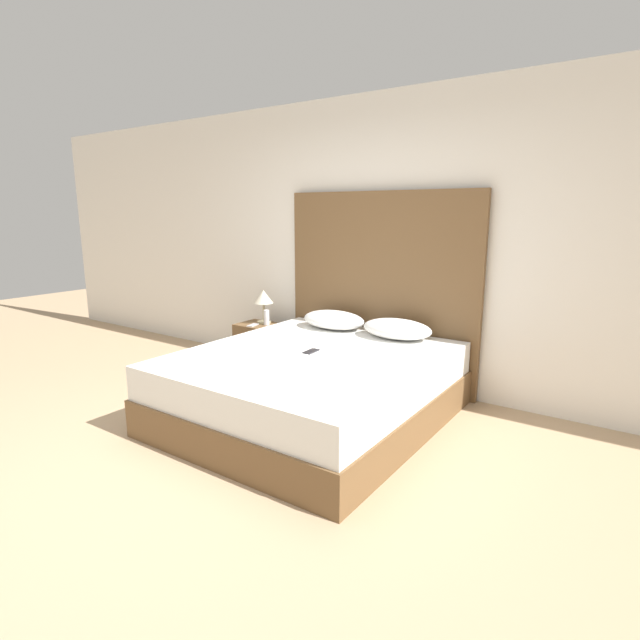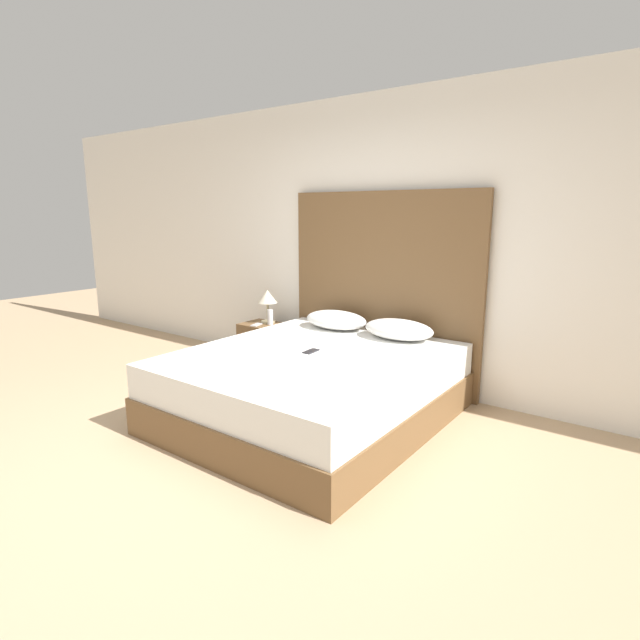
% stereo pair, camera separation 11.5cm
% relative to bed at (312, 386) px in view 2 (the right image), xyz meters
% --- Properties ---
extents(ground_plane, '(16.00, 16.00, 0.00)m').
position_rel_bed_xyz_m(ground_plane, '(-0.12, -1.13, -0.27)').
color(ground_plane, tan).
extents(wall_back, '(10.00, 0.06, 2.70)m').
position_rel_bed_xyz_m(wall_back, '(-0.12, 1.16, 1.08)').
color(wall_back, white).
rests_on(wall_back, ground_plane).
extents(bed, '(1.87, 2.13, 0.55)m').
position_rel_bed_xyz_m(bed, '(0.00, 0.00, 0.00)').
color(bed, brown).
rests_on(bed, ground_plane).
extents(headboard, '(1.97, 0.05, 1.83)m').
position_rel_bed_xyz_m(headboard, '(0.00, 1.09, 0.64)').
color(headboard, brown).
rests_on(headboard, ground_plane).
extents(pillow_left, '(0.63, 0.40, 0.17)m').
position_rel_bed_xyz_m(pillow_left, '(-0.33, 0.82, 0.36)').
color(pillow_left, white).
rests_on(pillow_left, bed).
extents(pillow_right, '(0.63, 0.40, 0.17)m').
position_rel_bed_xyz_m(pillow_right, '(0.33, 0.82, 0.36)').
color(pillow_right, white).
rests_on(pillow_right, bed).
extents(phone_on_bed, '(0.08, 0.15, 0.01)m').
position_rel_bed_xyz_m(phone_on_bed, '(-0.03, 0.03, 0.28)').
color(phone_on_bed, '#232328').
rests_on(phone_on_bed, bed).
extents(nightstand, '(0.42, 0.36, 0.47)m').
position_rel_bed_xyz_m(nightstand, '(-1.28, 0.79, -0.03)').
color(nightstand, brown).
rests_on(nightstand, ground_plane).
extents(table_lamp, '(0.21, 0.21, 0.36)m').
position_rel_bed_xyz_m(table_lamp, '(-1.25, 0.86, 0.47)').
color(table_lamp, tan).
rests_on(table_lamp, nightstand).
extents(phone_on_nightstand, '(0.10, 0.16, 0.01)m').
position_rel_bed_xyz_m(phone_on_nightstand, '(-1.27, 0.70, 0.21)').
color(phone_on_nightstand, '#B7B7BC').
rests_on(phone_on_nightstand, nightstand).
extents(toiletry_bottle, '(0.06, 0.06, 0.16)m').
position_rel_bed_xyz_m(toiletry_bottle, '(-1.17, 0.81, 0.28)').
color(toiletry_bottle, silver).
rests_on(toiletry_bottle, nightstand).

